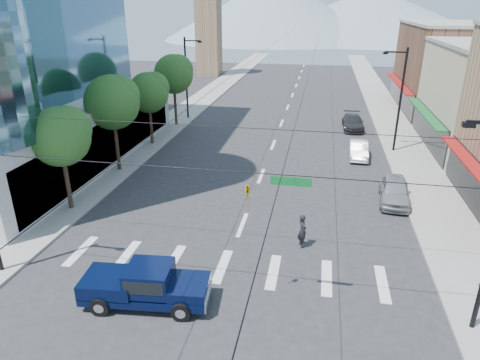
{
  "coord_description": "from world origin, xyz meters",
  "views": [
    {
      "loc": [
        4.1,
        -16.31,
        12.3
      ],
      "look_at": [
        -0.1,
        5.78,
        3.0
      ],
      "focal_mm": 32.0,
      "sensor_mm": 36.0,
      "label": 1
    }
  ],
  "objects_px": {
    "pedestrian": "(302,231)",
    "parked_car_mid": "(359,150)",
    "parked_car_far": "(353,122)",
    "parked_car_near": "(395,191)",
    "pickup_truck": "(145,284)"
  },
  "relations": [
    {
      "from": "pedestrian",
      "to": "parked_car_far",
      "type": "relative_size",
      "value": 0.38
    },
    {
      "from": "pickup_truck",
      "to": "parked_car_mid",
      "type": "relative_size",
      "value": 1.37
    },
    {
      "from": "pedestrian",
      "to": "parked_car_near",
      "type": "bearing_deg",
      "value": -63.42
    },
    {
      "from": "pedestrian",
      "to": "parked_car_far",
      "type": "bearing_deg",
      "value": -32.72
    },
    {
      "from": "pickup_truck",
      "to": "parked_car_far",
      "type": "bearing_deg",
      "value": 65.98
    },
    {
      "from": "pickup_truck",
      "to": "parked_car_far",
      "type": "xyz_separation_m",
      "value": [
        10.45,
        30.92,
        -0.25
      ]
    },
    {
      "from": "parked_car_near",
      "to": "parked_car_mid",
      "type": "distance_m",
      "value": 8.9
    },
    {
      "from": "pedestrian",
      "to": "parked_car_far",
      "type": "distance_m",
      "value": 25.11
    },
    {
      "from": "pickup_truck",
      "to": "parked_car_mid",
      "type": "xyz_separation_m",
      "value": [
        10.45,
        21.73,
        -0.3
      ]
    },
    {
      "from": "parked_car_far",
      "to": "pedestrian",
      "type": "bearing_deg",
      "value": -100.64
    },
    {
      "from": "pedestrian",
      "to": "parked_car_mid",
      "type": "distance_m",
      "value": 16.1
    },
    {
      "from": "pedestrian",
      "to": "pickup_truck",
      "type": "bearing_deg",
      "value": 109.83
    },
    {
      "from": "pickup_truck",
      "to": "pedestrian",
      "type": "xyz_separation_m",
      "value": [
        6.47,
        6.13,
        -0.03
      ]
    },
    {
      "from": "parked_car_near",
      "to": "parked_car_far",
      "type": "relative_size",
      "value": 0.93
    },
    {
      "from": "pedestrian",
      "to": "parked_car_mid",
      "type": "height_order",
      "value": "pedestrian"
    }
  ]
}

